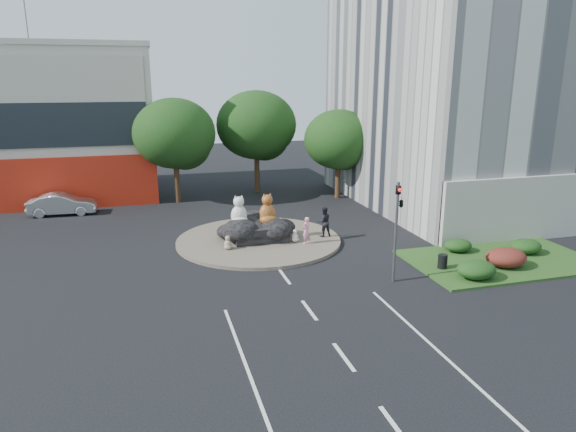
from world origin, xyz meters
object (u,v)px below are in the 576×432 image
object	(u,v)px
kitten_white	(295,235)
litter_bin	(443,261)
cat_white	(239,210)
pedestrian_dark	(324,222)
parked_car	(62,204)
kitten_calico	(228,242)
pedestrian_pink	(306,230)
cat_tabby	(267,209)

from	to	relation	value
kitten_white	litter_bin	bearing A→B (deg)	-83.82
cat_white	pedestrian_dark	size ratio (longest dim) A/B	1.01
parked_car	kitten_calico	bearing A→B (deg)	-136.20
kitten_calico	pedestrian_pink	size ratio (longest dim) A/B	0.51
pedestrian_pink	kitten_calico	bearing A→B (deg)	-35.21
kitten_white	pedestrian_pink	size ratio (longest dim) A/B	0.49
cat_white	cat_tabby	xyz separation A→B (m)	(1.71, -0.17, 0.03)
cat_tabby	pedestrian_dark	distance (m)	3.62
kitten_calico	litter_bin	bearing A→B (deg)	-1.22
kitten_white	parked_car	size ratio (longest dim) A/B	0.17
pedestrian_dark	parked_car	size ratio (longest dim) A/B	0.39
parked_car	cat_tabby	bearing A→B (deg)	-126.01
kitten_white	pedestrian_pink	world-z (taller)	pedestrian_pink
cat_tabby	kitten_calico	distance (m)	3.35
cat_tabby	kitten_white	size ratio (longest dim) A/B	2.43
cat_tabby	parked_car	bearing A→B (deg)	136.53
pedestrian_dark	litter_bin	size ratio (longest dim) A/B	2.56
kitten_calico	litter_bin	world-z (taller)	kitten_calico
kitten_white	litter_bin	size ratio (longest dim) A/B	1.09
kitten_calico	pedestrian_dark	size ratio (longest dim) A/B	0.44
cat_white	kitten_white	bearing A→B (deg)	-20.35
cat_tabby	litter_bin	bearing A→B (deg)	-48.43
kitten_white	pedestrian_dark	bearing A→B (deg)	-23.83
litter_bin	cat_tabby	bearing A→B (deg)	136.48
kitten_calico	pedestrian_pink	bearing A→B (deg)	25.75
pedestrian_pink	kitten_white	bearing A→B (deg)	-76.12
kitten_calico	kitten_white	bearing A→B (deg)	32.57
cat_tabby	parked_car	distance (m)	16.64
parked_car	litter_bin	world-z (taller)	parked_car
pedestrian_pink	cat_white	bearing A→B (deg)	-58.31
kitten_calico	pedestrian_dark	world-z (taller)	pedestrian_dark
pedestrian_pink	pedestrian_dark	xyz separation A→B (m)	(1.48, 1.07, 0.13)
kitten_calico	pedestrian_dark	bearing A→B (deg)	36.27
cat_white	kitten_calico	bearing A→B (deg)	-120.62
cat_white	cat_tabby	size ratio (longest dim) A/B	0.97
pedestrian_pink	pedestrian_dark	world-z (taller)	pedestrian_dark
kitten_calico	pedestrian_dark	xyz separation A→B (m)	(6.14, 0.85, 0.52)
cat_tabby	pedestrian_pink	xyz separation A→B (m)	(1.97, -1.60, -1.06)
cat_tabby	litter_bin	world-z (taller)	cat_tabby
cat_white	parked_car	bearing A→B (deg)	139.37
cat_tabby	kitten_calico	bearing A→B (deg)	-157.49
cat_tabby	litter_bin	distance (m)	10.64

